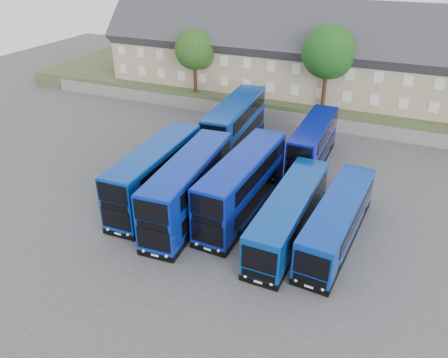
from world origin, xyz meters
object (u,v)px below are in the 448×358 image
dd_front_left (156,176)px  coach_east_a (289,215)px  tree_mid (330,54)px  dd_front_mid (189,189)px  tree_west (196,51)px

dd_front_left → coach_east_a: bearing=-3.6°
coach_east_a → tree_mid: bearing=97.5°
dd_front_mid → dd_front_left: bearing=161.7°
coach_east_a → dd_front_left: bearing=179.2°
tree_west → tree_mid: tree_mid is taller
tree_mid → dd_front_mid: bearing=-102.6°
dd_front_left → tree_west: tree_west is taller
dd_front_mid → tree_west: 25.58m
tree_mid → tree_west: bearing=-178.2°
dd_front_left → coach_east_a: 11.22m
dd_front_left → tree_mid: (8.65, 22.30, 5.80)m
tree_west → dd_front_left: bearing=-71.4°
dd_front_left → dd_front_mid: bearing=-16.1°
coach_east_a → tree_west: (-18.55, 22.15, 5.40)m
dd_front_mid → tree_west: (-10.83, 22.69, 4.72)m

